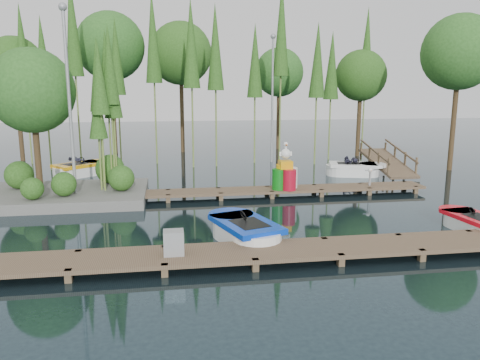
{
  "coord_description": "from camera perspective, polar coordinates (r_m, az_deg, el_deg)",
  "views": [
    {
      "loc": [
        -1.98,
        -15.53,
        4.35
      ],
      "look_at": [
        0.5,
        0.5,
        1.1
      ],
      "focal_mm": 35.0,
      "sensor_mm": 36.0,
      "label": 1
    }
  ],
  "objects": [
    {
      "name": "drum_cluster",
      "position": [
        18.8,
        5.65,
        0.57
      ],
      "size": [
        1.1,
        1.01,
        1.9
      ],
      "color": "#0C6D13",
      "rests_on": "far_dock"
    },
    {
      "name": "near_dock",
      "position": [
        11.94,
        1.32,
        -8.84
      ],
      "size": [
        18.0,
        1.5,
        0.5
      ],
      "color": "brown",
      "rests_on": "ground"
    },
    {
      "name": "yellow_barrel",
      "position": [
        18.95,
        5.39,
        0.44
      ],
      "size": [
        0.65,
        0.65,
        0.98
      ],
      "primitive_type": "cylinder",
      "color": "#EA9F0C",
      "rests_on": "far_dock"
    },
    {
      "name": "ground_plane",
      "position": [
        16.25,
        -1.48,
        -4.2
      ],
      "size": [
        90.0,
        90.0,
        0.0
      ],
      "primitive_type": "plane",
      "color": "#1D2F37"
    },
    {
      "name": "boat_red",
      "position": [
        16.06,
        26.51,
        -4.76
      ],
      "size": [
        1.33,
        2.49,
        0.8
      ],
      "rotation": [
        0.0,
        0.0,
        0.11
      ],
      "color": "white",
      "rests_on": "ground"
    },
    {
      "name": "tree_screen",
      "position": [
        26.19,
        -9.22,
        15.06
      ],
      "size": [
        34.42,
        18.53,
        10.31
      ],
      "color": "#42311C",
      "rests_on": "ground"
    },
    {
      "name": "island",
      "position": [
        19.35,
        -21.85,
        7.07
      ],
      "size": [
        6.2,
        4.2,
        6.75
      ],
      "color": "#63635F",
      "rests_on": "ground"
    },
    {
      "name": "ramp",
      "position": [
        24.91,
        17.49,
        2.12
      ],
      "size": [
        1.5,
        3.94,
        1.49
      ],
      "color": "brown",
      "rests_on": "ground"
    },
    {
      "name": "seagull_post",
      "position": [
        20.16,
        15.59,
        0.74
      ],
      "size": [
        0.46,
        0.25,
        0.73
      ],
      "color": "gray",
      "rests_on": "far_dock"
    },
    {
      "name": "boat_white_far",
      "position": [
        23.9,
        13.68,
        1.27
      ],
      "size": [
        3.16,
        2.03,
        1.38
      ],
      "rotation": [
        0.0,
        0.0,
        0.43
      ],
      "color": "white",
      "rests_on": "ground"
    },
    {
      "name": "lamp_island",
      "position": [
        18.37,
        -20.18,
        10.37
      ],
      "size": [
        0.3,
        0.3,
        7.25
      ],
      "color": "gray",
      "rests_on": "ground"
    },
    {
      "name": "boat_yellow_far",
      "position": [
        24.49,
        -18.89,
        1.24
      ],
      "size": [
        3.12,
        2.99,
        1.5
      ],
      "rotation": [
        0.0,
        0.0,
        0.38
      ],
      "color": "white",
      "rests_on": "ground"
    },
    {
      "name": "boat_blue",
      "position": [
        13.35,
        0.58,
        -6.39
      ],
      "size": [
        2.19,
        3.25,
        1.0
      ],
      "rotation": [
        0.0,
        0.0,
        0.31
      ],
      "color": "white",
      "rests_on": "ground"
    },
    {
      "name": "utility_cabinet",
      "position": [
        11.65,
        -8.09,
        -7.55
      ],
      "size": [
        0.49,
        0.42,
        0.6
      ],
      "primitive_type": "cube",
      "color": "gray",
      "rests_on": "near_dock"
    },
    {
      "name": "far_dock",
      "position": [
        18.74,
        0.57,
        -1.38
      ],
      "size": [
        15.0,
        1.2,
        0.5
      ],
      "color": "brown",
      "rests_on": "ground"
    },
    {
      "name": "lamp_rear",
      "position": [
        27.2,
        3.98,
        11.12
      ],
      "size": [
        0.3,
        0.3,
        7.25
      ],
      "color": "gray",
      "rests_on": "ground"
    }
  ]
}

